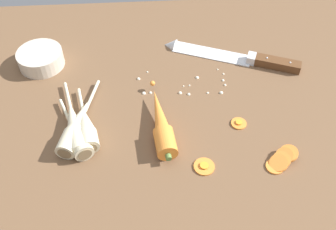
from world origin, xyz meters
TOP-DOWN VIEW (x-y plane):
  - ground_plane at (0.00, 0.00)cm, footprint 120.00×90.00cm
  - chefs_knife at (16.56, 17.86)cm, footprint 33.53×15.86cm
  - whole_carrot at (-1.61, -4.81)cm, footprint 6.00×22.03cm
  - parsnip_front at (-17.31, -4.46)cm, footprint 6.35×18.29cm
  - parsnip_mid_left at (-19.24, -4.33)cm, footprint 7.72×21.80cm
  - parsnip_mid_right at (-19.62, -4.28)cm, footprint 7.78×21.41cm
  - parsnip_back at (-19.16, -6.47)cm, footprint 9.02×16.99cm
  - carrot_slice_stack at (21.67, -14.63)cm, footprint 6.85×5.82cm
  - carrot_slice_stray_near at (6.27, -14.81)cm, footprint 4.15×4.15cm
  - carrot_slice_stray_mid at (15.13, -4.27)cm, footprint 3.34×3.34cm
  - prep_bowl at (-29.96, 18.11)cm, footprint 11.00×11.00cm
  - mince_crumbs at (4.29, 7.83)cm, footprint 21.30×8.98cm

SIDE VIEW (x-z plane):
  - ground_plane at x=0.00cm, z-range -4.00..0.00cm
  - carrot_slice_stray_near at x=6.27cm, z-range 0.01..0.71cm
  - carrot_slice_stray_mid at x=15.13cm, z-range 0.01..0.71cm
  - mince_crumbs at x=4.29cm, z-range -0.06..0.83cm
  - chefs_knife at x=16.56cm, z-range -1.44..2.74cm
  - carrot_slice_stack at x=21.67cm, z-range -0.61..2.29cm
  - parsnip_mid_left at x=-19.24cm, z-range -0.02..3.98cm
  - parsnip_mid_right at x=-19.62cm, z-range -0.02..3.98cm
  - parsnip_front at x=-17.31cm, z-range -0.02..3.98cm
  - parsnip_back at x=-19.16cm, z-range -0.02..3.98cm
  - whole_carrot at x=-1.61cm, z-range 0.00..4.20cm
  - prep_bowl at x=-29.96cm, z-range 0.15..4.15cm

